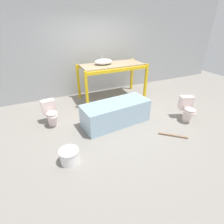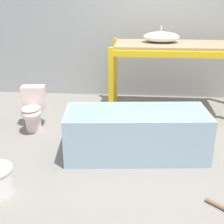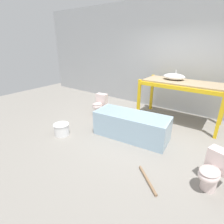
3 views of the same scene
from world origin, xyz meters
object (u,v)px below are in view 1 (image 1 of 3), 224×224
object	(u,v)px
bathtub_main	(116,112)
toilet_near	(188,109)
sink_basin	(103,62)
bucket_white	(69,156)
toilet_far	(51,113)

from	to	relation	value
bathtub_main	toilet_near	bearing A→B (deg)	-25.14
sink_basin	bathtub_main	bearing A→B (deg)	-102.25
bucket_white	sink_basin	bearing A→B (deg)	55.19
sink_basin	bathtub_main	distance (m)	1.81
toilet_near	bucket_white	world-z (taller)	toilet_near
sink_basin	toilet_far	bearing A→B (deg)	-152.31
bathtub_main	toilet_near	world-z (taller)	toilet_near
bucket_white	toilet_far	bearing A→B (deg)	93.65
sink_basin	bathtub_main	world-z (taller)	sink_basin
bathtub_main	toilet_far	xyz separation A→B (m)	(-1.45, 0.63, -0.01)
bathtub_main	toilet_far	distance (m)	1.58
sink_basin	toilet_near	xyz separation A→B (m)	(1.37, -2.17, -0.86)
sink_basin	toilet_far	xyz separation A→B (m)	(-1.79, -0.94, -0.86)
sink_basin	bucket_white	size ratio (longest dim) A/B	1.56
bathtub_main	toilet_far	world-z (taller)	toilet_far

